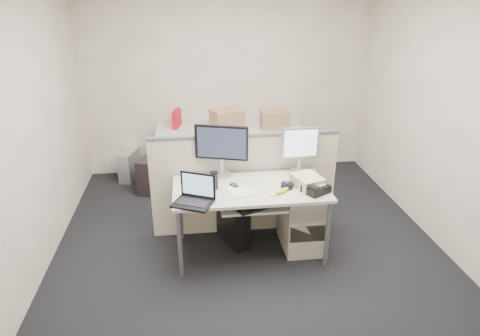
{
  "coord_description": "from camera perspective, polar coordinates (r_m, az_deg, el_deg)",
  "views": [
    {
      "loc": [
        -0.57,
        -3.7,
        2.53
      ],
      "look_at": [
        -0.08,
        0.15,
        0.88
      ],
      "focal_mm": 32.0,
      "sensor_mm": 36.0,
      "label": 1
    }
  ],
  "objects": [
    {
      "name": "floor",
      "position": [
        4.52,
        1.31,
        -11.04
      ],
      "size": [
        4.0,
        4.5,
        0.01
      ],
      "primitive_type": "cube",
      "color": "black",
      "rests_on": "ground"
    },
    {
      "name": "wall_back",
      "position": [
        6.1,
        -1.73,
        11.87
      ],
      "size": [
        4.0,
        0.02,
        2.7
      ],
      "primitive_type": "cube",
      "color": "beige",
      "rests_on": "ground"
    },
    {
      "name": "wall_front",
      "position": [
        1.96,
        11.67,
        -14.56
      ],
      "size": [
        4.0,
        0.02,
        2.7
      ],
      "primitive_type": "cube",
      "color": "beige",
      "rests_on": "ground"
    },
    {
      "name": "wall_left",
      "position": [
        4.14,
        -27.1,
        3.92
      ],
      "size": [
        0.02,
        4.5,
        2.7
      ],
      "primitive_type": "cube",
      "color": "beige",
      "rests_on": "ground"
    },
    {
      "name": "wall_right",
      "position": [
        4.66,
        26.75,
        5.9
      ],
      "size": [
        0.02,
        4.5,
        2.7
      ],
      "primitive_type": "cube",
      "color": "beige",
      "rests_on": "ground"
    },
    {
      "name": "desk",
      "position": [
        4.19,
        1.39,
        -3.43
      ],
      "size": [
        1.5,
        0.75,
        0.73
      ],
      "color": "#B2B1A5",
      "rests_on": "floor"
    },
    {
      "name": "keyboard_tray",
      "position": [
        4.05,
        1.76,
        -5.12
      ],
      "size": [
        0.62,
        0.32,
        0.02
      ],
      "primitive_type": "cube",
      "color": "#B2B1A5",
      "rests_on": "desk"
    },
    {
      "name": "drawer_pedestal",
      "position": [
        4.49,
        8.26,
        -6.6
      ],
      "size": [
        0.4,
        0.55,
        0.65
      ],
      "primitive_type": "cube",
      "color": "#B5AC9D",
      "rests_on": "floor"
    },
    {
      "name": "cubicle_partition",
      "position": [
        4.63,
        0.57,
        -2.26
      ],
      "size": [
        2.0,
        0.06,
        1.1
      ],
      "primitive_type": "cube",
      "color": "beige",
      "rests_on": "floor"
    },
    {
      "name": "back_counter",
      "position": [
        6.06,
        -1.32,
        2.06
      ],
      "size": [
        2.0,
        0.6,
        0.72
      ],
      "primitive_type": "cube",
      "color": "#B5AC9D",
      "rests_on": "floor"
    },
    {
      "name": "monitor_main",
      "position": [
        4.32,
        -2.48,
        2.27
      ],
      "size": [
        0.58,
        0.36,
        0.54
      ],
      "primitive_type": "cube",
      "rotation": [
        0.0,
        0.0,
        -0.3
      ],
      "color": "black",
      "rests_on": "desk"
    },
    {
      "name": "monitor_small",
      "position": [
        4.46,
        7.97,
        2.35
      ],
      "size": [
        0.4,
        0.21,
        0.48
      ],
      "primitive_type": "cube",
      "rotation": [
        0.0,
        0.0,
        0.03
      ],
      "color": "#B7B7BC",
      "rests_on": "desk"
    },
    {
      "name": "laptop",
      "position": [
        3.81,
        -6.37,
        -3.14
      ],
      "size": [
        0.42,
        0.37,
        0.25
      ],
      "primitive_type": "cube",
      "rotation": [
        0.0,
        0.0,
        -0.44
      ],
      "color": "black",
      "rests_on": "desk"
    },
    {
      "name": "trackball",
      "position": [
        4.16,
        6.28,
        -2.35
      ],
      "size": [
        0.15,
        0.15,
        0.05
      ],
      "primitive_type": "cylinder",
      "rotation": [
        0.0,
        0.0,
        0.31
      ],
      "color": "black",
      "rests_on": "desk"
    },
    {
      "name": "desk_phone",
      "position": [
        4.11,
        10.09,
        -2.75
      ],
      "size": [
        0.29,
        0.27,
        0.07
      ],
      "primitive_type": "cube",
      "rotation": [
        0.0,
        0.0,
        0.5
      ],
      "color": "black",
      "rests_on": "desk"
    },
    {
      "name": "paper_stack",
      "position": [
        4.07,
        -0.11,
        -3.12
      ],
      "size": [
        0.26,
        0.3,
        0.01
      ],
      "primitive_type": "cube",
      "rotation": [
        0.0,
        0.0,
        0.28
      ],
      "color": "silver",
      "rests_on": "desk"
    },
    {
      "name": "sticky_pad",
      "position": [
        4.02,
        4.32,
        -3.5
      ],
      "size": [
        0.08,
        0.08,
        0.01
      ],
      "primitive_type": "cube",
      "rotation": [
        0.0,
        0.0,
        -0.04
      ],
      "color": "#F2EC49",
      "rests_on": "desk"
    },
    {
      "name": "travel_mug",
      "position": [
        4.11,
        -3.47,
        -1.75
      ],
      "size": [
        0.09,
        0.09,
        0.16
      ],
      "primitive_type": "cylinder",
      "rotation": [
        0.0,
        0.0,
        0.3
      ],
      "color": "black",
      "rests_on": "desk"
    },
    {
      "name": "banana",
      "position": [
        4.06,
        5.63,
        -3.03
      ],
      "size": [
        0.18,
        0.15,
        0.04
      ],
      "primitive_type": "ellipsoid",
      "rotation": [
        0.0,
        0.0,
        0.62
      ],
      "color": "#FCFF25",
      "rests_on": "desk"
    },
    {
      "name": "cellphone",
      "position": [
        4.18,
        -0.73,
        -2.35
      ],
      "size": [
        0.09,
        0.12,
        0.01
      ],
      "primitive_type": "cube",
      "rotation": [
        0.0,
        0.0,
        0.36
      ],
      "color": "black",
      "rests_on": "desk"
    },
    {
      "name": "manila_folders",
      "position": [
        4.2,
        8.96,
        -1.79
      ],
      "size": [
        0.31,
        0.36,
        0.11
      ],
      "primitive_type": "cube",
      "rotation": [
        0.0,
        0.0,
        0.31
      ],
      "color": "#D9C47E",
      "rests_on": "desk"
    },
    {
      "name": "keyboard",
      "position": [
        4.01,
        2.56,
        -5.04
      ],
      "size": [
        0.48,
        0.32,
        0.02
      ],
      "primitive_type": "cube",
      "rotation": [
        0.0,
        0.0,
        0.4
      ],
      "color": "black",
      "rests_on": "keyboard_tray"
    },
    {
      "name": "pc_tower_desk",
      "position": [
        4.56,
        -0.92,
        -7.6
      ],
      "size": [
        0.33,
        0.47,
        0.41
      ],
      "primitive_type": "cube",
      "rotation": [
        0.0,
        0.0,
        0.39
      ],
      "color": "black",
      "rests_on": "floor"
    },
    {
      "name": "pc_tower_spare_dark",
      "position": [
        5.83,
        -11.74,
        -0.66
      ],
      "size": [
        0.37,
        0.54,
        0.47
      ],
      "primitive_type": "cube",
      "rotation": [
        0.0,
        0.0,
        -0.38
      ],
      "color": "black",
      "rests_on": "floor"
    },
    {
      "name": "pc_tower_spare_silver",
      "position": [
        6.25,
        -14.52,
        0.41
      ],
      "size": [
        0.29,
        0.47,
        0.41
      ],
      "primitive_type": "cube",
      "rotation": [
        0.0,
        0.0,
        -0.28
      ],
      "color": "#B7B7BC",
      "rests_on": "floor"
    },
    {
      "name": "cardboard_box_left",
      "position": [
        5.78,
        -1.74,
        6.36
      ],
      "size": [
        0.48,
        0.42,
        0.3
      ],
      "primitive_type": "cube",
      "rotation": [
        0.0,
        0.0,
        0.33
      ],
      "color": "#A27958",
      "rests_on": "back_counter"
    },
    {
      "name": "cardboard_box_right",
      "position": [
        5.88,
        4.62,
        6.41
      ],
      "size": [
        0.38,
        0.3,
        0.27
      ],
      "primitive_type": "cube",
      "rotation": [
        0.0,
        0.0,
        -0.02
      ],
      "color": "#A27958",
      "rests_on": "back_counter"
    },
    {
      "name": "red_binder",
      "position": [
        5.98,
        -8.43,
        6.47
      ],
      "size": [
        0.13,
        0.29,
        0.26
      ],
      "primitive_type": "cube",
      "rotation": [
        0.0,
        0.0,
        -0.22
      ],
      "color": "#BB091D",
      "rests_on": "back_counter"
    }
  ]
}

